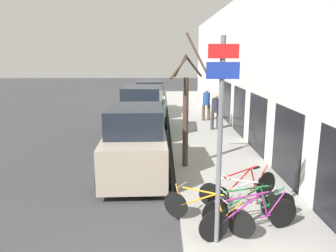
{
  "coord_description": "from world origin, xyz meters",
  "views": [
    {
      "loc": [
        0.59,
        -3.3,
        3.82
      ],
      "look_at": [
        0.77,
        6.46,
        1.68
      ],
      "focal_mm": 35.0,
      "sensor_mm": 36.0,
      "label": 1
    }
  ],
  "objects": [
    {
      "name": "ground_plane",
      "position": [
        0.0,
        11.2,
        0.0
      ],
      "size": [
        80.0,
        80.0,
        0.0
      ],
      "primitive_type": "plane",
      "color": "#333335"
    },
    {
      "name": "sidewalk_curb",
      "position": [
        2.6,
        14.0,
        0.07
      ],
      "size": [
        3.2,
        32.0,
        0.15
      ],
      "color": "gray",
      "rests_on": "ground"
    },
    {
      "name": "building_facade",
      "position": [
        4.35,
        13.92,
        3.22
      ],
      "size": [
        0.23,
        32.0,
        6.5
      ],
      "color": "silver",
      "rests_on": "ground"
    },
    {
      "name": "signpost",
      "position": [
        1.67,
        2.57,
        2.37
      ],
      "size": [
        0.59,
        0.12,
        4.0
      ],
      "color": "#595B60",
      "rests_on": "sidewalk_curb"
    },
    {
      "name": "bicycle_0",
      "position": [
        2.4,
        2.84,
        0.54
      ],
      "size": [
        2.21,
        0.79,
        0.91
      ],
      "rotation": [
        0.0,
        0.0,
        1.88
      ],
      "color": "black",
      "rests_on": "sidewalk_curb"
    },
    {
      "name": "bicycle_1",
      "position": [
        1.54,
        3.16,
        0.52
      ],
      "size": [
        1.81,
        1.25,
        0.84
      ],
      "rotation": [
        0.0,
        0.0,
        0.97
      ],
      "color": "black",
      "rests_on": "sidewalk_curb"
    },
    {
      "name": "bicycle_2",
      "position": [
        2.54,
        3.37,
        0.51
      ],
      "size": [
        2.2,
        0.62,
        0.83
      ],
      "rotation": [
        0.0,
        0.0,
        1.79
      ],
      "color": "black",
      "rests_on": "sidewalk_curb"
    },
    {
      "name": "bicycle_3",
      "position": [
        2.44,
        3.78,
        0.51
      ],
      "size": [
        1.89,
        1.02,
        0.84
      ],
      "rotation": [
        0.0,
        0.0,
        1.09
      ],
      "color": "black",
      "rests_on": "sidewalk_curb"
    },
    {
      "name": "bicycle_4",
      "position": [
        2.57,
        4.13,
        0.56
      ],
      "size": [
        2.02,
        1.35,
        0.97
      ],
      "rotation": [
        0.0,
        0.0,
        2.15
      ],
      "color": "black",
      "rests_on": "sidewalk_curb"
    },
    {
      "name": "parked_car_0",
      "position": [
        -0.25,
        6.82,
        1.03
      ],
      "size": [
        2.21,
        4.47,
        2.24
      ],
      "rotation": [
        0.0,
        0.0,
        0.03
      ],
      "color": "gray",
      "rests_on": "ground"
    },
    {
      "name": "parked_car_1",
      "position": [
        -0.28,
        11.95,
        1.08
      ],
      "size": [
        2.33,
        4.75,
        2.37
      ],
      "rotation": [
        0.0,
        0.0,
        -0.07
      ],
      "color": "#144728",
      "rests_on": "ground"
    },
    {
      "name": "parked_car_2",
      "position": [
        -0.15,
        17.38,
        1.01
      ],
      "size": [
        2.08,
        4.7,
        2.2
      ],
      "rotation": [
        0.0,
        0.0,
        0.02
      ],
      "color": "#B2B7BC",
      "rests_on": "ground"
    },
    {
      "name": "pedestrian_near",
      "position": [
        3.24,
        12.63,
        1.18
      ],
      "size": [
        0.46,
        0.4,
        1.78
      ],
      "rotation": [
        0.0,
        0.0,
        3.35
      ],
      "color": "#333338",
      "rests_on": "sidewalk_curb"
    },
    {
      "name": "pedestrian_far",
      "position": [
        3.1,
        14.92,
        1.19
      ],
      "size": [
        0.47,
        0.4,
        1.81
      ],
      "rotation": [
        0.0,
        0.0,
        3.33
      ],
      "color": "#4C3D2D",
      "rests_on": "sidewalk_curb"
    },
    {
      "name": "street_tree",
      "position": [
        1.38,
        7.17,
        2.01
      ],
      "size": [
        1.28,
        1.27,
        4.34
      ],
      "color": "#3D2D23",
      "rests_on": "sidewalk_curb"
    }
  ]
}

